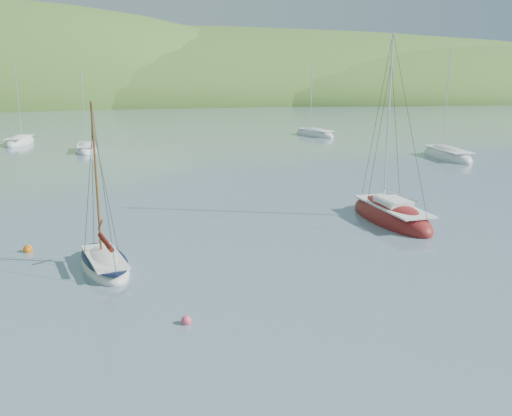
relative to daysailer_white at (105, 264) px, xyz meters
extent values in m
plane|color=slate|center=(5.90, -7.59, -0.20)|extent=(700.00, 700.00, 0.00)
ellipsoid|color=#42732B|center=(5.90, 162.41, -0.20)|extent=(440.00, 110.00, 44.00)
ellipsoid|color=#42732B|center=(95.90, 152.41, -0.20)|extent=(240.00, 100.00, 34.00)
ellipsoid|color=white|center=(0.00, 0.01, -0.11)|extent=(3.31, 5.88, 1.36)
cube|color=white|center=(0.03, -0.10, 0.39)|extent=(2.52, 4.57, 0.10)
cylinder|color=brown|center=(-0.16, 0.65, 4.05)|extent=(0.12, 0.12, 7.41)
ellipsoid|color=black|center=(0.00, 0.01, 0.29)|extent=(3.26, 5.82, 0.23)
cylinder|color=#5C150D|center=(0.16, -0.64, 1.30)|extent=(0.87, 2.65, 0.24)
ellipsoid|color=maroon|center=(17.44, 5.32, -0.04)|extent=(3.57, 8.67, 2.33)
cube|color=white|center=(17.46, 5.16, 0.78)|extent=(2.69, 6.76, 0.10)
cylinder|color=silver|center=(17.36, 6.34, 6.04)|extent=(0.12, 0.12, 10.59)
cube|color=white|center=(17.46, 5.16, 1.02)|extent=(1.77, 2.49, 0.42)
cylinder|color=silver|center=(17.52, 4.31, 1.69)|extent=(0.41, 4.06, 0.09)
ellipsoid|color=white|center=(-3.93, 41.08, -0.07)|extent=(2.68, 6.92, 1.86)
cube|color=white|center=(-3.93, 40.94, 0.59)|extent=(2.01, 5.40, 0.10)
cylinder|color=silver|center=(-3.97, 41.89, 4.65)|extent=(0.12, 0.12, 8.19)
ellipsoid|color=white|center=(26.60, 50.17, -0.06)|extent=(5.34, 7.86, 2.02)
cube|color=white|center=(26.66, 50.04, 0.65)|extent=(4.09, 6.10, 0.10)
cylinder|color=silver|center=(26.25, 50.99, 5.07)|extent=(0.12, 0.12, 8.92)
ellipsoid|color=white|center=(-12.67, 49.51, -0.06)|extent=(3.78, 7.79, 2.04)
cube|color=white|center=(-12.69, 49.36, 0.66)|extent=(2.86, 6.06, 0.10)
cylinder|color=silver|center=(-12.52, 50.39, 5.10)|extent=(0.12, 0.12, 8.96)
ellipsoid|color=white|center=(34.31, 27.74, -0.03)|extent=(3.19, 8.68, 2.35)
cube|color=white|center=(34.31, 27.57, 0.79)|extent=(2.39, 6.77, 0.10)
cylinder|color=silver|center=(34.33, 28.78, 5.92)|extent=(0.12, 0.12, 10.35)
sphere|color=#F14B6C|center=(3.33, -7.02, -0.08)|extent=(0.40, 0.40, 0.40)
sphere|color=orange|center=(18.10, 1.77, -0.08)|extent=(0.38, 0.38, 0.38)
sphere|color=orange|center=(-4.10, 3.45, -0.08)|extent=(0.50, 0.50, 0.50)
camera|label=1|loc=(1.79, -27.18, 9.33)|focal=40.00mm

